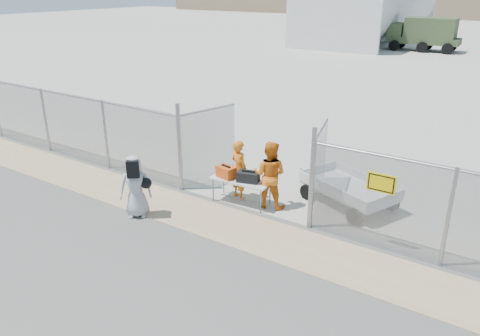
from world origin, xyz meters
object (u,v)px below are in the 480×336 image
Objects in this scene: security_worker_left at (239,170)px; utility_trailer at (349,191)px; folding_table at (241,191)px; visitor at (135,186)px; security_worker_right at (270,175)px.

utility_trailer is (2.64, 1.25, -0.45)m from security_worker_left.
utility_trailer is (2.42, 1.48, 0.04)m from folding_table.
folding_table is 1.01× the size of visitor.
security_worker_right is 1.12× the size of visitor.
visitor is at bearing -134.85° from folding_table.
folding_table is at bearing 153.81° from security_worker_left.
utility_trailer is at bearing -154.59° from security_worker_right.
security_worker_right is 0.57× the size of utility_trailer.
visitor is (-1.79, -2.05, 0.46)m from folding_table.
visitor reaches higher than folding_table.
folding_table is 0.51× the size of utility_trailer.
visitor reaches higher than utility_trailer.
security_worker_right is (0.73, 0.22, 0.56)m from folding_table.
security_worker_right is 2.17m from utility_trailer.
folding_table is 2.83m from utility_trailer.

